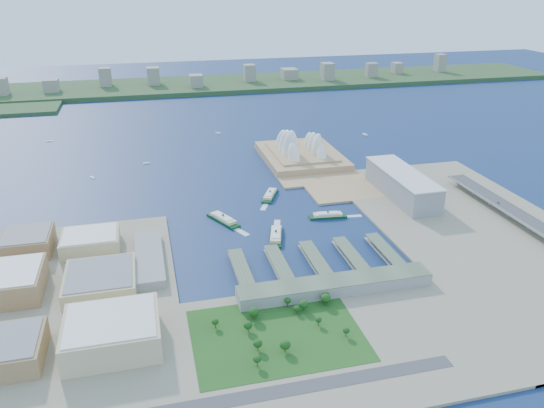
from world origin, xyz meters
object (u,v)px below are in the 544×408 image
object	(u,v)px
opera_house	(302,142)
ferry_a	(223,218)
toaster_building	(402,184)
ferry_b	(270,194)
ferry_c	(276,234)
ferry_d	(328,214)
car_c	(498,203)

from	to	relation	value
opera_house	ferry_a	world-z (taller)	opera_house
toaster_building	opera_house	bearing A→B (deg)	114.23
opera_house	ferry_a	distance (m)	279.92
ferry_a	ferry_b	bearing A→B (deg)	14.10
ferry_a	ferry_c	world-z (taller)	ferry_c
ferry_c	opera_house	bearing A→B (deg)	-96.28
ferry_b	ferry_d	size ratio (longest dim) A/B	1.06
toaster_building	ferry_d	xyz separation A→B (m)	(-125.83, -39.73, -15.74)
opera_house	toaster_building	world-z (taller)	opera_house
opera_house	ferry_c	distance (m)	305.90
ferry_b	ferry_d	bearing A→B (deg)	-30.69
ferry_a	ferry_c	bearing A→B (deg)	-74.56
toaster_building	ferry_a	size ratio (longest dim) A/B	2.72
ferry_b	ferry_d	xyz separation A→B (m)	(57.45, -88.19, -0.28)
toaster_building	ferry_a	world-z (taller)	toaster_building
ferry_c	car_c	bearing A→B (deg)	-163.71
toaster_building	ferry_d	size ratio (longest dim) A/B	3.08
toaster_building	car_c	world-z (taller)	toaster_building
ferry_b	ferry_c	bearing A→B (deg)	-74.40
toaster_building	ferry_b	bearing A→B (deg)	165.19
opera_house	ferry_c	xyz separation A→B (m)	(-117.60, -281.14, -26.60)
opera_house	car_c	bearing A→B (deg)	-55.88
ferry_c	car_c	xyz separation A→B (m)	(308.60, -0.70, 10.12)
opera_house	ferry_c	bearing A→B (deg)	-112.70
ferry_c	ferry_d	world-z (taller)	ferry_c
toaster_building	ferry_c	xyz separation A→B (m)	(-207.60, -81.14, -15.10)
toaster_building	ferry_d	bearing A→B (deg)	-162.48
ferry_a	car_c	world-z (taller)	car_c
toaster_building	ferry_a	bearing A→B (deg)	-175.96
ferry_d	toaster_building	bearing A→B (deg)	-66.45
toaster_building	ferry_b	distance (m)	190.21
ferry_b	car_c	world-z (taller)	car_c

